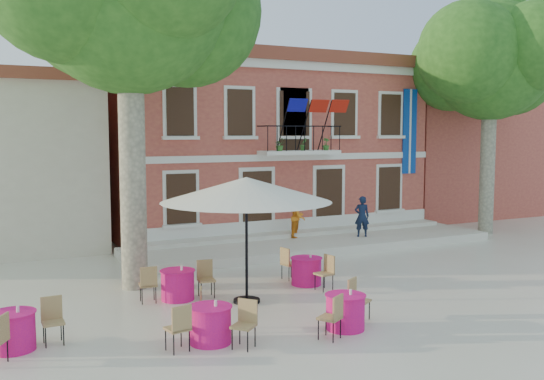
{
  "coord_description": "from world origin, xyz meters",
  "views": [
    {
      "loc": [
        -9.24,
        -14.79,
        4.28
      ],
      "look_at": [
        -0.19,
        3.5,
        2.32
      ],
      "focal_mm": 40.0,
      "sensor_mm": 36.0,
      "label": 1
    }
  ],
  "objects_px": {
    "pedestrian_orange": "(299,217)",
    "cafe_table_3": "(178,284)",
    "cafe_table_2": "(13,329)",
    "cafe_table_4": "(306,270)",
    "pedestrian_navy": "(362,216)",
    "cafe_table_1": "(345,310)",
    "plane_tree_east": "(491,62)",
    "patio_umbrella": "(246,190)",
    "cafe_table_0": "(210,322)"
  },
  "relations": [
    {
      "from": "pedestrian_orange",
      "to": "cafe_table_3",
      "type": "distance_m",
      "value": 8.27
    },
    {
      "from": "cafe_table_2",
      "to": "cafe_table_3",
      "type": "distance_m",
      "value": 4.49
    },
    {
      "from": "cafe_table_2",
      "to": "cafe_table_3",
      "type": "xyz_separation_m",
      "value": [
        4.0,
        2.05,
        -0.01
      ]
    },
    {
      "from": "pedestrian_orange",
      "to": "cafe_table_4",
      "type": "xyz_separation_m",
      "value": [
        -2.68,
        -5.32,
        -0.66
      ]
    },
    {
      "from": "pedestrian_navy",
      "to": "cafe_table_1",
      "type": "height_order",
      "value": "pedestrian_navy"
    },
    {
      "from": "pedestrian_orange",
      "to": "plane_tree_east",
      "type": "bearing_deg",
      "value": -48.75
    },
    {
      "from": "plane_tree_east",
      "to": "cafe_table_3",
      "type": "relative_size",
      "value": 4.95
    },
    {
      "from": "patio_umbrella",
      "to": "pedestrian_navy",
      "type": "bearing_deg",
      "value": 36.45
    },
    {
      "from": "cafe_table_1",
      "to": "cafe_table_4",
      "type": "xyz_separation_m",
      "value": [
        1.15,
        3.75,
        0.0
      ]
    },
    {
      "from": "cafe_table_0",
      "to": "cafe_table_1",
      "type": "distance_m",
      "value": 2.98
    },
    {
      "from": "cafe_table_3",
      "to": "cafe_table_4",
      "type": "relative_size",
      "value": 1.0
    },
    {
      "from": "plane_tree_east",
      "to": "pedestrian_navy",
      "type": "bearing_deg",
      "value": 177.56
    },
    {
      "from": "cafe_table_2",
      "to": "cafe_table_4",
      "type": "bearing_deg",
      "value": 14.1
    },
    {
      "from": "cafe_table_0",
      "to": "cafe_table_2",
      "type": "bearing_deg",
      "value": 159.81
    },
    {
      "from": "pedestrian_orange",
      "to": "cafe_table_2",
      "type": "xyz_separation_m",
      "value": [
        -10.39,
        -7.26,
        -0.65
      ]
    },
    {
      "from": "cafe_table_0",
      "to": "cafe_table_2",
      "type": "xyz_separation_m",
      "value": [
        -3.62,
        1.33,
        0.0
      ]
    },
    {
      "from": "cafe_table_0",
      "to": "cafe_table_4",
      "type": "distance_m",
      "value": 5.24
    },
    {
      "from": "pedestrian_orange",
      "to": "cafe_table_2",
      "type": "relative_size",
      "value": 0.84
    },
    {
      "from": "patio_umbrella",
      "to": "pedestrian_orange",
      "type": "bearing_deg",
      "value": 51.65
    },
    {
      "from": "cafe_table_1",
      "to": "cafe_table_4",
      "type": "bearing_deg",
      "value": 72.88
    },
    {
      "from": "cafe_table_4",
      "to": "cafe_table_2",
      "type": "bearing_deg",
      "value": -165.9
    },
    {
      "from": "cafe_table_0",
      "to": "cafe_table_1",
      "type": "xyz_separation_m",
      "value": [
        2.94,
        -0.48,
        -0.01
      ]
    },
    {
      "from": "cafe_table_0",
      "to": "cafe_table_4",
      "type": "height_order",
      "value": "same"
    },
    {
      "from": "patio_umbrella",
      "to": "pedestrian_orange",
      "type": "distance_m",
      "value": 8.1
    },
    {
      "from": "plane_tree_east",
      "to": "patio_umbrella",
      "type": "xyz_separation_m",
      "value": [
        -13.26,
        -5.02,
        -4.3
      ]
    },
    {
      "from": "pedestrian_orange",
      "to": "cafe_table_0",
      "type": "distance_m",
      "value": 10.95
    },
    {
      "from": "pedestrian_navy",
      "to": "cafe_table_3",
      "type": "xyz_separation_m",
      "value": [
        -8.63,
        -4.28,
        -0.66
      ]
    },
    {
      "from": "cafe_table_0",
      "to": "pedestrian_orange",
      "type": "bearing_deg",
      "value": 51.75
    },
    {
      "from": "cafe_table_2",
      "to": "cafe_table_4",
      "type": "height_order",
      "value": "same"
    },
    {
      "from": "pedestrian_navy",
      "to": "cafe_table_4",
      "type": "relative_size",
      "value": 0.79
    },
    {
      "from": "cafe_table_4",
      "to": "pedestrian_navy",
      "type": "bearing_deg",
      "value": 41.8
    },
    {
      "from": "pedestrian_navy",
      "to": "pedestrian_orange",
      "type": "distance_m",
      "value": 2.42
    },
    {
      "from": "cafe_table_1",
      "to": "cafe_table_2",
      "type": "bearing_deg",
      "value": 164.56
    },
    {
      "from": "patio_umbrella",
      "to": "cafe_table_4",
      "type": "relative_size",
      "value": 2.17
    },
    {
      "from": "plane_tree_east",
      "to": "cafe_table_3",
      "type": "height_order",
      "value": "plane_tree_east"
    },
    {
      "from": "plane_tree_east",
      "to": "cafe_table_1",
      "type": "xyz_separation_m",
      "value": [
        -12.19,
        -7.88,
        -6.73
      ]
    },
    {
      "from": "plane_tree_east",
      "to": "cafe_table_0",
      "type": "relative_size",
      "value": 5.26
    },
    {
      "from": "plane_tree_east",
      "to": "pedestrian_navy",
      "type": "height_order",
      "value": "plane_tree_east"
    },
    {
      "from": "cafe_table_1",
      "to": "cafe_table_0",
      "type": "bearing_deg",
      "value": 170.73
    },
    {
      "from": "pedestrian_orange",
      "to": "patio_umbrella",
      "type": "bearing_deg",
      "value": -169.05
    },
    {
      "from": "cafe_table_0",
      "to": "plane_tree_east",
      "type": "bearing_deg",
      "value": 26.08
    },
    {
      "from": "pedestrian_orange",
      "to": "pedestrian_navy",
      "type": "bearing_deg",
      "value": -63.07
    },
    {
      "from": "pedestrian_orange",
      "to": "cafe_table_1",
      "type": "distance_m",
      "value": 9.87
    },
    {
      "from": "pedestrian_orange",
      "to": "cafe_table_4",
      "type": "distance_m",
      "value": 5.99
    },
    {
      "from": "cafe_table_4",
      "to": "plane_tree_east",
      "type": "bearing_deg",
      "value": 20.54
    },
    {
      "from": "cafe_table_1",
      "to": "plane_tree_east",
      "type": "bearing_deg",
      "value": 32.89
    },
    {
      "from": "cafe_table_0",
      "to": "cafe_table_4",
      "type": "relative_size",
      "value": 0.94
    },
    {
      "from": "pedestrian_orange",
      "to": "cafe_table_3",
      "type": "relative_size",
      "value": 0.8
    },
    {
      "from": "patio_umbrella",
      "to": "cafe_table_0",
      "type": "distance_m",
      "value": 3.88
    },
    {
      "from": "plane_tree_east",
      "to": "pedestrian_orange",
      "type": "xyz_separation_m",
      "value": [
        -8.36,
        1.18,
        -6.07
      ]
    }
  ]
}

